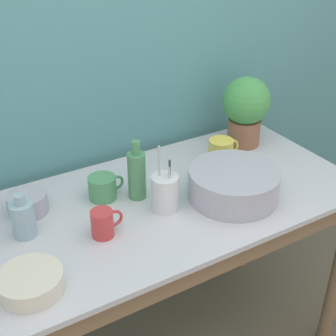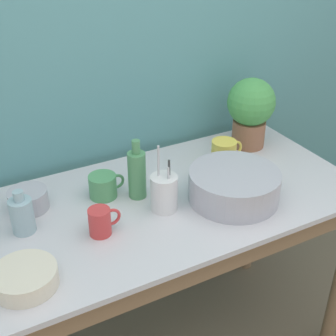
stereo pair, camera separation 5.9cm
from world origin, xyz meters
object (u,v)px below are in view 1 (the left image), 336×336
(bottle_tall, at_px, (137,174))
(mug_red, at_px, (103,223))
(mug_yellow, at_px, (221,151))
(mug_green, at_px, (103,187))
(bowl_wash_large, at_px, (234,184))
(bowl_small_steel, at_px, (28,203))
(bottle_short, at_px, (23,219))
(potted_plant, at_px, (246,108))
(bowl_small_cream, at_px, (31,282))
(utensil_cup, at_px, (165,193))

(bottle_tall, xyz_separation_m, mug_red, (-0.19, -0.14, -0.05))
(mug_yellow, distance_m, mug_green, 0.50)
(bowl_wash_large, distance_m, bowl_small_steel, 0.70)
(bottle_tall, xyz_separation_m, bottle_short, (-0.40, -0.01, -0.03))
(mug_red, xyz_separation_m, bowl_small_steel, (-0.17, 0.24, -0.01))
(bottle_tall, bearing_deg, mug_green, 152.38)
(potted_plant, xyz_separation_m, bowl_wash_large, (-0.29, -0.31, -0.11))
(bowl_wash_large, height_order, bowl_small_cream, bowl_wash_large)
(bowl_small_steel, bearing_deg, utensil_cup, -28.24)
(mug_yellow, distance_m, bowl_small_cream, 0.91)
(bowl_wash_large, bearing_deg, mug_green, 149.76)
(utensil_cup, bearing_deg, bottle_tall, 112.47)
(bowl_wash_large, distance_m, bowl_small_cream, 0.75)
(potted_plant, bearing_deg, utensil_cup, -155.04)
(bottle_tall, distance_m, mug_green, 0.13)
(mug_red, bearing_deg, mug_yellow, 17.88)
(bowl_small_steel, bearing_deg, bottle_tall, -16.27)
(mug_red, bearing_deg, mug_green, 66.51)
(bowl_small_cream, bearing_deg, bottle_tall, 29.59)
(potted_plant, relative_size, mug_green, 2.25)
(mug_red, relative_size, utensil_cup, 0.45)
(bottle_tall, height_order, bottle_short, bottle_tall)
(mug_green, xyz_separation_m, utensil_cup, (0.15, -0.17, 0.02))
(bottle_short, relative_size, mug_yellow, 1.09)
(mug_yellow, bearing_deg, mug_green, 179.39)
(bowl_wash_large, xyz_separation_m, bowl_small_steel, (-0.64, 0.28, -0.02))
(bottle_short, relative_size, bowl_small_steel, 1.12)
(mug_yellow, height_order, utensil_cup, utensil_cup)
(bowl_wash_large, bearing_deg, mug_yellow, 63.52)
(bottle_short, xyz_separation_m, bowl_small_steel, (0.04, 0.12, -0.03))
(bowl_small_cream, bearing_deg, mug_green, 41.95)
(mug_green, distance_m, utensil_cup, 0.23)
(bowl_wash_large, distance_m, mug_yellow, 0.25)
(potted_plant, distance_m, bowl_small_cream, 1.11)
(potted_plant, distance_m, mug_green, 0.70)
(mug_yellow, relative_size, utensil_cup, 0.58)
(mug_yellow, xyz_separation_m, mug_red, (-0.59, -0.19, -0.00))
(bottle_tall, height_order, utensil_cup, utensil_cup)
(mug_yellow, distance_m, mug_red, 0.62)
(bottle_short, bearing_deg, bowl_wash_large, -13.07)
(bottle_short, relative_size, mug_red, 1.41)
(potted_plant, bearing_deg, bottle_tall, -166.86)
(bowl_small_cream, bearing_deg, utensil_cup, 16.21)
(bowl_wash_large, bearing_deg, bottle_tall, 148.84)
(mug_green, bearing_deg, utensil_cup, -47.78)
(bowl_small_steel, distance_m, utensil_cup, 0.46)
(mug_red, height_order, bowl_small_cream, mug_red)
(mug_green, distance_m, bowl_small_cream, 0.47)
(mug_yellow, height_order, bowl_small_steel, mug_yellow)
(bowl_wash_large, xyz_separation_m, bottle_short, (-0.69, 0.16, 0.01))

